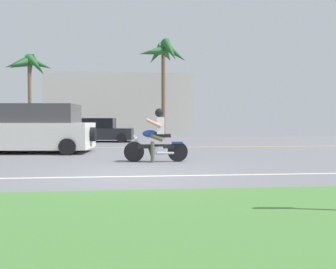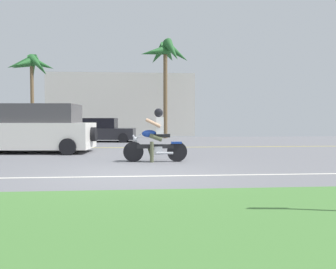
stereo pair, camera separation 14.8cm
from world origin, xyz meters
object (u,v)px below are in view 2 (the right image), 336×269
(palm_tree_0, at_px, (31,67))
(palm_tree_1, at_px, (165,56))
(suv_nearby, at_px, (34,129))
(parked_car_1, at_px, (99,131))
(motorcyclist, at_px, (156,139))

(palm_tree_0, relative_size, palm_tree_1, 0.80)
(suv_nearby, bearing_deg, palm_tree_1, 59.56)
(suv_nearby, xyz_separation_m, palm_tree_0, (-2.79, 8.92, 3.85))
(suv_nearby, relative_size, palm_tree_0, 0.88)
(suv_nearby, height_order, parked_car_1, suv_nearby)
(suv_nearby, relative_size, palm_tree_1, 0.71)
(suv_nearby, xyz_separation_m, palm_tree_1, (6.11, 10.40, 4.96))
(parked_car_1, bearing_deg, palm_tree_1, 40.12)
(suv_nearby, bearing_deg, palm_tree_0, 107.40)
(motorcyclist, height_order, palm_tree_1, palm_tree_1)
(motorcyclist, xyz_separation_m, palm_tree_0, (-7.62, 12.40, 4.09))
(parked_car_1, bearing_deg, motorcyclist, -73.79)
(palm_tree_1, bearing_deg, suv_nearby, -120.44)
(parked_car_1, xyz_separation_m, palm_tree_0, (-4.64, 2.12, 4.13))
(palm_tree_0, xyz_separation_m, palm_tree_1, (8.91, 1.48, 1.11))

